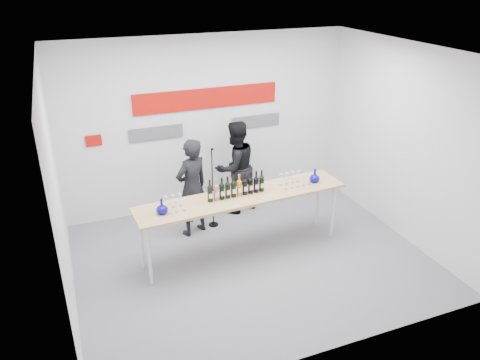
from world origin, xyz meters
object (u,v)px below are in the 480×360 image
at_px(presenter_left, 192,188).
at_px(presenter_right, 235,167).
at_px(tasting_table, 243,200).
at_px(mic_stand, 213,203).

xyz_separation_m(presenter_left, presenter_right, (0.91, 0.48, 0.01)).
bearing_deg(tasting_table, presenter_left, 119.75).
relative_size(tasting_table, presenter_right, 1.95).
height_order(presenter_left, presenter_right, presenter_right).
distance_m(tasting_table, mic_stand, 1.03).
bearing_deg(mic_stand, presenter_right, 46.09).
xyz_separation_m(tasting_table, mic_stand, (-0.16, 0.91, -0.45)).
distance_m(tasting_table, presenter_left, 0.97).
xyz_separation_m(presenter_left, mic_stand, (0.37, 0.09, -0.38)).
bearing_deg(presenter_right, tasting_table, 57.15).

